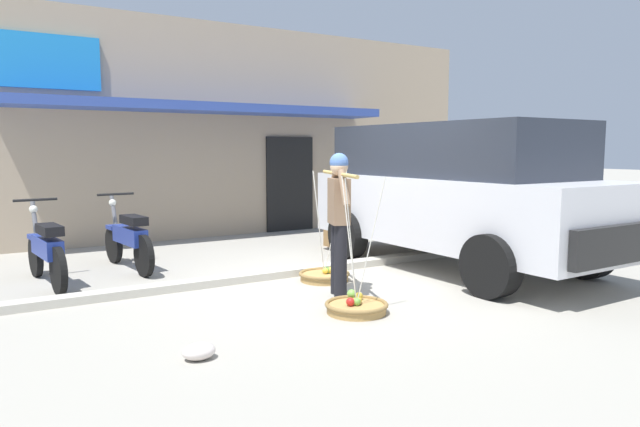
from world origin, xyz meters
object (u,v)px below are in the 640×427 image
Objects in this scene: motorcycle_nearest_shop at (46,251)px; wooden_crate at (339,237)px; parked_truck at (457,191)px; motorcycle_second_in_row at (128,239)px; fruit_basket_left_side at (324,275)px; fruit_basket_right_side at (356,306)px; fruit_vendor at (339,214)px; plastic_litter_bag at (199,351)px.

motorcycle_nearest_shop is 4.13× the size of wooden_crate.
parked_truck is 2.68m from wooden_crate.
wooden_crate is at bearing 6.79° from motorcycle_nearest_shop.
motorcycle_second_in_row is at bearing 21.51° from motorcycle_nearest_shop.
motorcycle_nearest_shop is at bearing 152.87° from fruit_basket_left_side.
fruit_basket_left_side is 2.77m from wooden_crate.
fruit_basket_left_side is 2.93m from motorcycle_second_in_row.
fruit_basket_left_side is 1.00× the size of fruit_basket_right_side.
motorcycle_second_in_row is 3.74m from wooden_crate.
wooden_crate is (1.68, 2.20, 0.09)m from fruit_basket_left_side.
fruit_vendor is 3.79m from motorcycle_nearest_shop.
fruit_vendor is 3.37m from motorcycle_second_in_row.
plastic_litter_bag is (0.76, -3.53, -0.38)m from motorcycle_nearest_shop.
plastic_litter_bag is at bearing -160.02° from parked_truck.
wooden_crate is at bearing 100.16° from parked_truck.
plastic_litter_bag is at bearing -151.54° from fruit_vendor.
plastic_litter_bag is (-4.53, -1.65, -1.06)m from parked_truck.
plastic_litter_bag is at bearing -134.91° from wooden_crate.
parked_truck is at bearing -79.84° from wooden_crate.
motorcycle_nearest_shop is (-2.66, 3.09, 0.38)m from fruit_basket_right_side.
plastic_litter_bag is (-2.41, -1.91, -0.00)m from fruit_basket_left_side.
fruit_basket_left_side reaches higher than motorcycle_second_in_row.
motorcycle_nearest_shop is at bearing 140.98° from fruit_vendor.
plastic_litter_bag is 5.80m from wooden_crate.
motorcycle_second_in_row is (1.13, 0.44, 0.00)m from motorcycle_nearest_shop.
fruit_vendor reaches higher than plastic_litter_bag.
motorcycle_nearest_shop is 5.65m from parked_truck.
fruit_basket_right_side is at bearing -109.19° from fruit_vendor.
fruit_vendor is 1.19m from fruit_basket_right_side.
fruit_basket_right_side is 3.08m from parked_truck.
fruit_basket_right_side is at bearing -49.34° from motorcycle_nearest_shop.
fruit_basket_right_side is 0.80× the size of motorcycle_nearest_shop.
fruit_basket_right_side is (-0.26, -0.73, -0.90)m from fruit_vendor.
fruit_basket_right_side is at bearing 12.91° from plastic_litter_bag.
fruit_vendor reaches higher than wooden_crate.
fruit_basket_left_side is 3.58m from motorcycle_nearest_shop.
motorcycle_second_in_row is 4.13× the size of wooden_crate.
fruit_basket_right_side is 4.28m from wooden_crate.
fruit_vendor is 6.05× the size of plastic_litter_bag.
fruit_basket_left_side is at bearing 173.10° from parked_truck.
wooden_crate is at bearing 52.66° from fruit_basket_left_side.
motorcycle_nearest_shop reaches higher than plastic_litter_bag.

